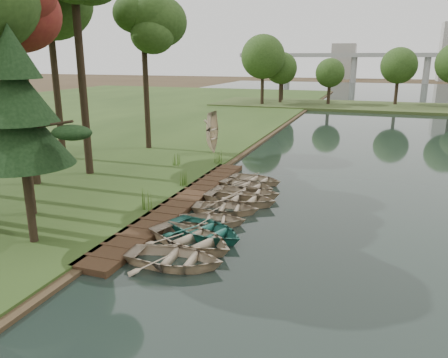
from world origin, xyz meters
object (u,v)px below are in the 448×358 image
(rowboat_0, at_px, (175,256))
(stored_rowboat, at_px, (213,149))
(rowboat_2, at_px, (205,228))
(pine_tree, at_px, (18,111))
(boardwalk, at_px, (182,203))
(rowboat_1, at_px, (191,237))

(rowboat_0, xyz_separation_m, stored_rowboat, (-5.04, 17.47, 0.20))
(rowboat_2, height_order, pine_tree, pine_tree)
(rowboat_0, xyz_separation_m, rowboat_2, (0.07, 2.83, 0.00))
(boardwalk, relative_size, rowboat_1, 4.02)
(rowboat_1, bearing_deg, stored_rowboat, 38.75)
(boardwalk, distance_m, stored_rowboat, 11.43)
(rowboat_0, relative_size, pine_tree, 0.45)
(stored_rowboat, relative_size, pine_tree, 0.39)
(rowboat_0, relative_size, rowboat_1, 0.92)
(boardwalk, bearing_deg, rowboat_0, -67.83)
(boardwalk, height_order, rowboat_2, rowboat_2)
(pine_tree, bearing_deg, boardwalk, 62.86)
(boardwalk, bearing_deg, rowboat_2, -52.87)
(boardwalk, relative_size, stored_rowboat, 5.00)
(rowboat_1, distance_m, stored_rowboat, 16.48)
(boardwalk, xyz_separation_m, rowboat_0, (2.58, -6.32, 0.28))
(boardwalk, height_order, pine_tree, pine_tree)
(rowboat_1, bearing_deg, rowboat_0, -155.33)
(stored_rowboat, bearing_deg, pine_tree, -179.88)
(rowboat_1, bearing_deg, boardwalk, 49.74)
(rowboat_2, relative_size, stored_rowboat, 1.16)
(boardwalk, bearing_deg, rowboat_1, -61.57)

